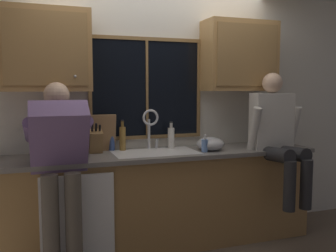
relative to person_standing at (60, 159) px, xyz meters
name	(u,v)px	position (x,y,z in m)	size (l,w,h in m)	color
back_wall	(152,113)	(0.97, 0.68, 0.31)	(5.37, 0.12, 2.55)	silver
window_glass	(147,88)	(0.89, 0.62, 0.56)	(1.10, 0.02, 0.95)	black
window_frame_top	(147,39)	(0.89, 0.61, 1.05)	(1.17, 0.02, 0.04)	olive
window_frame_bottom	(147,137)	(0.89, 0.61, 0.07)	(1.17, 0.02, 0.04)	olive
window_frame_left	(90,89)	(0.33, 0.61, 0.56)	(0.04, 0.02, 0.95)	olive
window_frame_right	(199,88)	(1.46, 0.61, 0.56)	(0.04, 0.02, 0.95)	olive
window_mullion_center	(147,88)	(0.89, 0.60, 0.56)	(0.02, 0.02, 0.95)	olive
lower_cabinet_run	(162,200)	(0.97, 0.33, -0.53)	(2.97, 0.58, 0.88)	#A07744
countertop	(163,154)	(0.97, 0.31, -0.07)	(3.03, 0.62, 0.04)	slate
dishwasher_front	(78,219)	(0.13, 0.02, -0.51)	(0.60, 0.02, 0.74)	white
upper_cabinet_left	(46,50)	(-0.07, 0.45, 0.89)	(0.77, 0.36, 0.72)	#B2844C
upper_cabinet_right	(239,56)	(1.86, 0.45, 0.89)	(0.77, 0.36, 0.72)	#B2844C
sink	(155,162)	(0.89, 0.32, -0.15)	(0.80, 0.46, 0.21)	silver
faucet	(151,124)	(0.90, 0.50, 0.21)	(0.18, 0.09, 0.40)	silver
person_standing	(60,159)	(0.00, 0.00, 0.00)	(0.53, 0.68, 1.58)	#595147
person_sitting_on_counter	(277,132)	(2.06, 0.05, 0.14)	(0.54, 0.61, 1.26)	#262628
knife_block	(96,142)	(0.35, 0.46, 0.06)	(0.12, 0.18, 0.32)	olive
cutting_board	(102,133)	(0.43, 0.54, 0.13)	(0.26, 0.02, 0.36)	#997047
mixing_bowl	(210,144)	(1.44, 0.27, 0.01)	(0.27, 0.27, 0.14)	#B7B7BC
soap_dispenser	(205,145)	(1.34, 0.19, 0.02)	(0.06, 0.07, 0.17)	#668CCC
bottle_green_glass	(171,137)	(1.11, 0.49, 0.07)	(0.07, 0.07, 0.27)	silver
bottle_tall_clear	(112,138)	(0.52, 0.56, 0.08)	(0.06, 0.06, 0.30)	#334C8C
bottle_amber_small	(123,138)	(0.62, 0.53, 0.08)	(0.06, 0.06, 0.30)	olive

